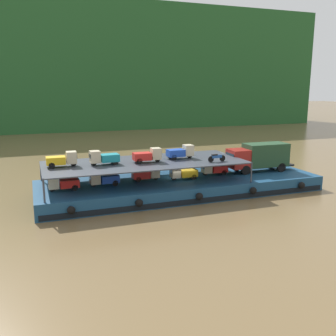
# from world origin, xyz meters

# --- Properties ---
(ground_plane) EXTENTS (400.00, 400.00, 0.00)m
(ground_plane) POSITION_xyz_m (0.00, 0.00, 0.00)
(ground_plane) COLOR brown
(hillside_far_bank) EXTENTS (128.78, 31.84, 32.09)m
(hillside_far_bank) POSITION_xyz_m (0.00, 72.50, 18.07)
(hillside_far_bank) COLOR #235628
(hillside_far_bank) RESTS_ON ground
(cargo_barge) EXTENTS (28.73, 9.23, 1.50)m
(cargo_barge) POSITION_xyz_m (-0.00, -0.03, 0.75)
(cargo_barge) COLOR navy
(cargo_barge) RESTS_ON ground
(covered_lorry) EXTENTS (7.90, 2.46, 3.10)m
(covered_lorry) POSITION_xyz_m (9.38, 0.11, 3.19)
(covered_lorry) COLOR maroon
(covered_lorry) RESTS_ON cargo_barge
(cargo_rack) EXTENTS (19.53, 7.89, 2.00)m
(cargo_rack) POSITION_xyz_m (-3.80, 0.00, 3.44)
(cargo_rack) COLOR #383D47
(cargo_rack) RESTS_ON cargo_barge
(mini_truck_lower_stern) EXTENTS (2.76, 1.23, 1.38)m
(mini_truck_lower_stern) POSITION_xyz_m (-11.73, -0.56, 2.19)
(mini_truck_lower_stern) COLOR red
(mini_truck_lower_stern) RESTS_ON cargo_barge
(mini_truck_lower_aft) EXTENTS (2.78, 1.27, 1.38)m
(mini_truck_lower_aft) POSITION_xyz_m (-7.96, -0.17, 2.19)
(mini_truck_lower_aft) COLOR #1E47B7
(mini_truck_lower_aft) RESTS_ON cargo_barge
(mini_truck_lower_mid) EXTENTS (2.78, 1.26, 1.38)m
(mini_truck_lower_mid) POSITION_xyz_m (-3.56, 0.43, 2.19)
(mini_truck_lower_mid) COLOR red
(mini_truck_lower_mid) RESTS_ON cargo_barge
(mini_truck_lower_fore) EXTENTS (2.76, 1.24, 1.38)m
(mini_truck_lower_fore) POSITION_xyz_m (0.07, -0.41, 2.19)
(mini_truck_lower_fore) COLOR gold
(mini_truck_lower_fore) RESTS_ON cargo_barge
(mini_truck_lower_bow) EXTENTS (2.75, 1.22, 1.38)m
(mini_truck_lower_bow) POSITION_xyz_m (3.95, 0.37, 2.19)
(mini_truck_lower_bow) COLOR red
(mini_truck_lower_bow) RESTS_ON cargo_barge
(mini_truck_upper_stern) EXTENTS (2.75, 1.21, 1.38)m
(mini_truck_upper_stern) POSITION_xyz_m (-11.62, 0.36, 4.19)
(mini_truck_upper_stern) COLOR gold
(mini_truck_upper_stern) RESTS_ON cargo_rack
(mini_truck_upper_mid) EXTENTS (2.80, 1.30, 1.38)m
(mini_truck_upper_mid) POSITION_xyz_m (-7.86, -0.03, 4.19)
(mini_truck_upper_mid) COLOR teal
(mini_truck_upper_mid) RESTS_ON cargo_rack
(mini_truck_upper_fore) EXTENTS (2.77, 1.24, 1.38)m
(mini_truck_upper_fore) POSITION_xyz_m (-3.64, -0.36, 4.19)
(mini_truck_upper_fore) COLOR red
(mini_truck_upper_fore) RESTS_ON cargo_rack
(mini_truck_upper_bow) EXTENTS (2.76, 1.24, 1.38)m
(mini_truck_upper_bow) POSITION_xyz_m (0.11, 0.36, 4.19)
(mini_truck_upper_bow) COLOR #1E47B7
(mini_truck_upper_bow) RESTS_ON cargo_rack
(motorcycle_upper_port) EXTENTS (1.90, 0.55, 0.87)m
(motorcycle_upper_port) POSITION_xyz_m (2.81, -2.37, 3.93)
(motorcycle_upper_port) COLOR black
(motorcycle_upper_port) RESTS_ON cargo_rack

